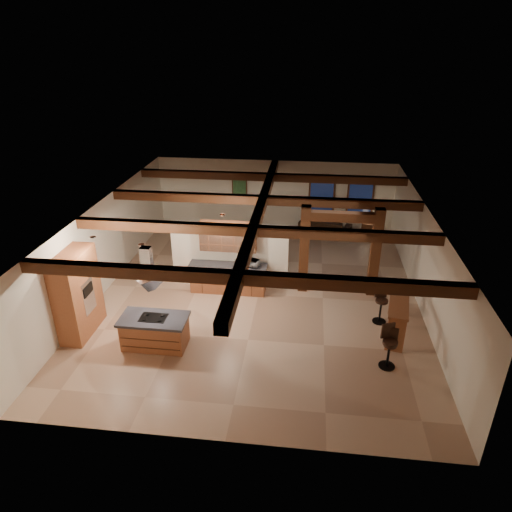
% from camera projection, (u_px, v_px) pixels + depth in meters
% --- Properties ---
extents(ground, '(12.00, 12.00, 0.00)m').
position_uv_depth(ground, '(258.00, 294.00, 14.74)').
color(ground, tan).
rests_on(ground, ground).
extents(room_walls, '(12.00, 12.00, 12.00)m').
position_uv_depth(room_walls, '(259.00, 244.00, 13.97)').
color(room_walls, white).
rests_on(room_walls, ground).
extents(ceiling_beams, '(10.00, 12.00, 0.28)m').
position_uv_depth(ceiling_beams, '(259.00, 214.00, 13.55)').
color(ceiling_beams, '#431D10').
rests_on(ceiling_beams, room_walls).
extents(timber_posts, '(2.50, 0.30, 2.90)m').
position_uv_depth(timber_posts, '(340.00, 242.00, 14.16)').
color(timber_posts, '#431D10').
rests_on(timber_posts, ground).
extents(partition_wall, '(3.80, 0.18, 2.20)m').
position_uv_depth(partition_wall, '(230.00, 255.00, 14.82)').
color(partition_wall, white).
rests_on(partition_wall, ground).
extents(pantry_cabinet, '(0.67, 1.60, 2.40)m').
position_uv_depth(pantry_cabinet, '(77.00, 294.00, 12.40)').
color(pantry_cabinet, '#975430').
rests_on(pantry_cabinet, ground).
extents(back_counter, '(2.50, 0.66, 0.94)m').
position_uv_depth(back_counter, '(228.00, 278.00, 14.74)').
color(back_counter, '#975430').
rests_on(back_counter, ground).
extents(upper_display_cabinet, '(1.80, 0.36, 0.95)m').
position_uv_depth(upper_display_cabinet, '(228.00, 236.00, 14.33)').
color(upper_display_cabinet, '#975430').
rests_on(upper_display_cabinet, partition_wall).
extents(range_hood, '(1.10, 1.10, 1.40)m').
position_uv_depth(range_hood, '(150.00, 287.00, 11.54)').
color(range_hood, silver).
rests_on(range_hood, room_walls).
extents(back_windows, '(2.70, 0.07, 1.70)m').
position_uv_depth(back_windows, '(341.00, 196.00, 19.10)').
color(back_windows, '#431D10').
rests_on(back_windows, room_walls).
extents(framed_art, '(0.65, 0.05, 0.85)m').
position_uv_depth(framed_art, '(240.00, 188.00, 19.48)').
color(framed_art, '#431D10').
rests_on(framed_art, room_walls).
extents(recessed_cans, '(3.16, 2.46, 0.03)m').
position_uv_depth(recessed_cans, '(155.00, 232.00, 12.04)').
color(recessed_cans, silver).
rests_on(recessed_cans, room_walls).
extents(kitchen_island, '(1.78, 0.95, 0.88)m').
position_uv_depth(kitchen_island, '(155.00, 331.00, 12.12)').
color(kitchen_island, '#975430').
rests_on(kitchen_island, ground).
extents(dining_table, '(2.15, 1.53, 0.68)m').
position_uv_depth(dining_table, '(253.00, 255.00, 16.62)').
color(dining_table, '#412310').
rests_on(dining_table, ground).
extents(sofa, '(2.29, 1.48, 0.62)m').
position_uv_depth(sofa, '(325.00, 226.00, 19.27)').
color(sofa, black).
rests_on(sofa, ground).
extents(microwave, '(0.50, 0.41, 0.24)m').
position_uv_depth(microwave, '(252.00, 263.00, 14.41)').
color(microwave, silver).
rests_on(microwave, back_counter).
extents(bar_counter, '(0.87, 2.09, 1.07)m').
position_uv_depth(bar_counter, '(398.00, 310.00, 12.57)').
color(bar_counter, '#975430').
rests_on(bar_counter, ground).
extents(side_table, '(0.51, 0.51, 0.55)m').
position_uv_depth(side_table, '(367.00, 229.00, 19.05)').
color(side_table, '#431D10').
rests_on(side_table, ground).
extents(table_lamp, '(0.25, 0.25, 0.29)m').
position_uv_depth(table_lamp, '(368.00, 218.00, 18.84)').
color(table_lamp, black).
rests_on(table_lamp, side_table).
extents(bar_stool_a, '(0.38, 0.39, 1.05)m').
position_uv_depth(bar_stool_a, '(390.00, 348.00, 11.33)').
color(bar_stool_a, black).
rests_on(bar_stool_a, ground).
extents(bar_stool_b, '(0.44, 0.45, 1.18)m').
position_uv_depth(bar_stool_b, '(389.00, 346.00, 11.29)').
color(bar_stool_b, black).
rests_on(bar_stool_b, ground).
extents(bar_stool_c, '(0.39, 0.40, 1.13)m').
position_uv_depth(bar_stool_c, '(381.00, 304.00, 13.10)').
color(bar_stool_c, black).
rests_on(bar_stool_c, ground).
extents(dining_chairs, '(2.22, 2.22, 1.14)m').
position_uv_depth(dining_chairs, '(253.00, 249.00, 16.51)').
color(dining_chairs, '#431D10').
rests_on(dining_chairs, ground).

